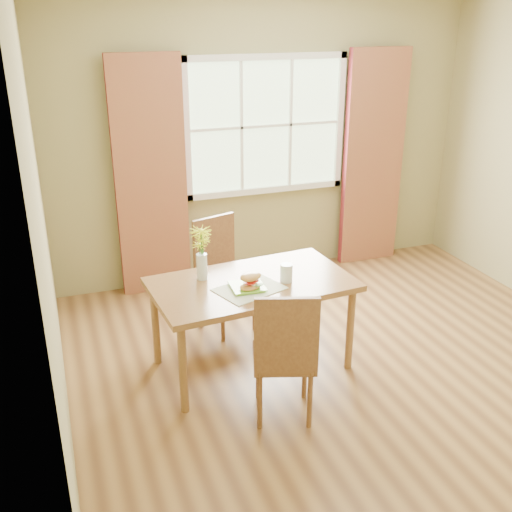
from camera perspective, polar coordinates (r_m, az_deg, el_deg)
The scene contains 12 objects.
room at distance 4.24m, azimuth 9.92°, elevation 5.92°, with size 4.24×3.84×2.74m.
window at distance 5.86m, azimuth 0.93°, elevation 12.30°, with size 1.62×0.06×1.32m.
curtain_left at distance 5.56m, azimuth -10.00°, elevation 7.20°, with size 0.65×0.08×2.20m, color maroon.
curtain_right at distance 6.35m, azimuth 11.09°, elevation 9.01°, with size 0.65×0.08×2.20m, color maroon.
dining_table at distance 4.37m, azimuth -0.38°, elevation -3.31°, with size 1.50×0.93×0.70m.
chair_near at distance 3.84m, azimuth 2.76°, elevation -9.07°, with size 0.50×0.50×0.96m.
chair_far at distance 5.02m, azimuth -3.29°, elevation -1.21°, with size 0.50×0.50×0.95m.
placemat at distance 4.22m, azimuth -0.62°, elevation -3.15°, with size 0.45×0.33×0.01m, color beige.
plate at distance 4.23m, azimuth -0.84°, elevation -3.00°, with size 0.23×0.23×0.01m, color #7ECF33.
croissant_sandwich at distance 4.16m, azimuth -0.52°, elevation -2.43°, with size 0.19×0.15×0.12m.
water_glass at distance 4.32m, azimuth 2.90°, elevation -1.66°, with size 0.09×0.09×0.13m.
flower_vase at distance 4.31m, azimuth -5.23°, elevation 0.86°, with size 0.16×0.16×0.40m.
Camera 1 is at (-2.04, -3.52, 2.53)m, focal length 42.00 mm.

